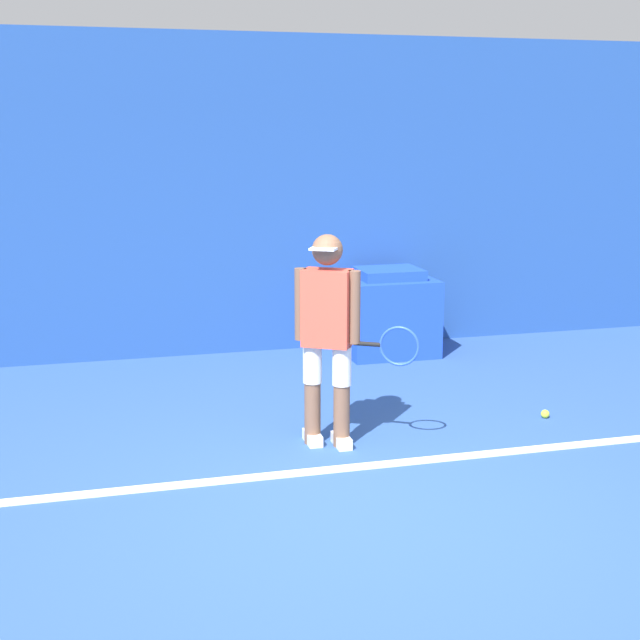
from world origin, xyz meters
name	(u,v)px	position (x,y,z in m)	size (l,w,h in m)	color
ground_plane	(364,512)	(0.00, 0.00, 0.00)	(24.00, 24.00, 0.00)	#2D5193
back_wall	(241,197)	(0.00, 4.11, 1.59)	(24.00, 0.10, 3.18)	#234C99
court_baseline	(333,469)	(0.00, 0.70, 0.01)	(21.60, 0.10, 0.01)	white
tennis_player	(329,331)	(0.10, 1.19, 0.86)	(0.79, 0.53, 1.55)	brown
tennis_ball	(545,414)	(1.95, 1.33, 0.03)	(0.07, 0.07, 0.07)	#D1E533
covered_chair	(388,313)	(1.41, 3.63, 0.42)	(0.90, 0.76, 0.88)	blue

